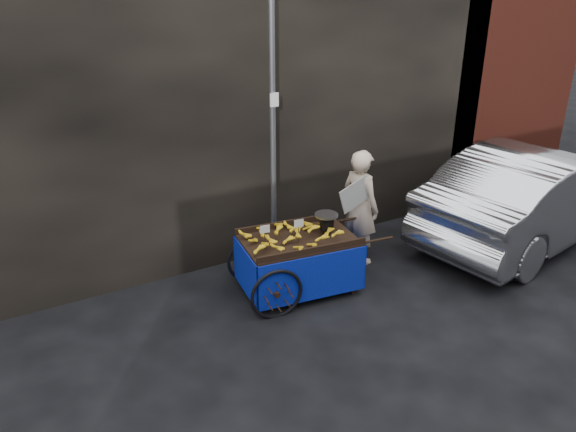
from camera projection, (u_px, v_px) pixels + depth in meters
ground at (302, 309)px, 7.13m from camera, size 80.00×80.00×0.00m
building_wall at (237, 76)px, 8.37m from camera, size 13.50×2.00×5.00m
street_pole at (273, 128)px, 7.49m from camera, size 0.12×0.10×4.00m
banana_cart at (295, 245)px, 7.28m from camera, size 2.13×1.19×1.10m
vendor at (360, 207)px, 8.01m from camera, size 0.78×0.69×1.69m
plastic_bag at (348, 269)px, 7.82m from camera, size 0.29×0.23×0.26m
parked_car at (537, 193)px, 8.77m from camera, size 4.75×2.33×1.50m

